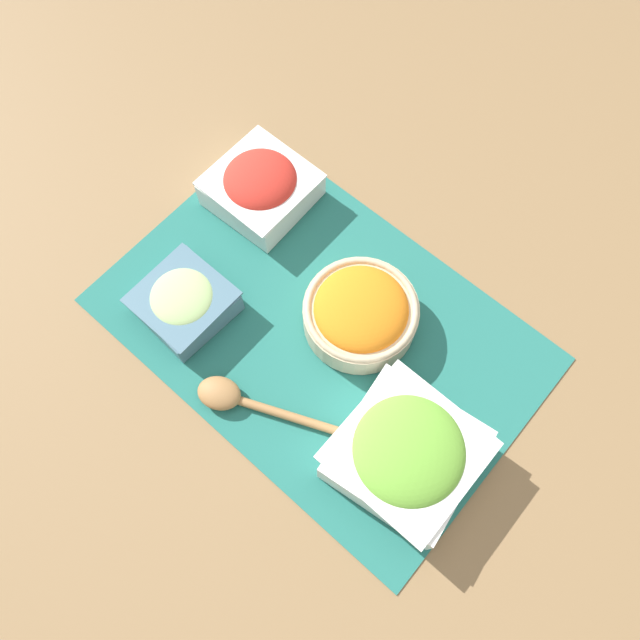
{
  "coord_description": "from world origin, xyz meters",
  "views": [
    {
      "loc": [
        0.21,
        -0.24,
        0.8
      ],
      "look_at": [
        0.0,
        0.0,
        0.03
      ],
      "focal_mm": 35.0,
      "sensor_mm": 36.0,
      "label": 1
    }
  ],
  "objects_px": {
    "cucumber_bowl": "(184,301)",
    "lettuce_bowl": "(407,453)",
    "carrot_bowl": "(361,312)",
    "wooden_spoon": "(240,400)",
    "tomato_bowl": "(261,186)"
  },
  "relations": [
    {
      "from": "lettuce_bowl",
      "to": "cucumber_bowl",
      "type": "height_order",
      "value": "lettuce_bowl"
    },
    {
      "from": "tomato_bowl",
      "to": "wooden_spoon",
      "type": "height_order",
      "value": "tomato_bowl"
    },
    {
      "from": "lettuce_bowl",
      "to": "carrot_bowl",
      "type": "bearing_deg",
      "value": 146.18
    },
    {
      "from": "carrot_bowl",
      "to": "lettuce_bowl",
      "type": "distance_m",
      "value": 0.2
    },
    {
      "from": "carrot_bowl",
      "to": "lettuce_bowl",
      "type": "height_order",
      "value": "lettuce_bowl"
    },
    {
      "from": "cucumber_bowl",
      "to": "lettuce_bowl",
      "type": "bearing_deg",
      "value": 5.55
    },
    {
      "from": "lettuce_bowl",
      "to": "wooden_spoon",
      "type": "xyz_separation_m",
      "value": [
        -0.21,
        -0.08,
        -0.03
      ]
    },
    {
      "from": "lettuce_bowl",
      "to": "cucumber_bowl",
      "type": "distance_m",
      "value": 0.36
    },
    {
      "from": "carrot_bowl",
      "to": "cucumber_bowl",
      "type": "distance_m",
      "value": 0.24
    },
    {
      "from": "lettuce_bowl",
      "to": "cucumber_bowl",
      "type": "bearing_deg",
      "value": -174.45
    },
    {
      "from": "cucumber_bowl",
      "to": "wooden_spoon",
      "type": "distance_m",
      "value": 0.16
    },
    {
      "from": "tomato_bowl",
      "to": "wooden_spoon",
      "type": "distance_m",
      "value": 0.32
    },
    {
      "from": "cucumber_bowl",
      "to": "tomato_bowl",
      "type": "height_order",
      "value": "tomato_bowl"
    },
    {
      "from": "lettuce_bowl",
      "to": "cucumber_bowl",
      "type": "xyz_separation_m",
      "value": [
        -0.36,
        -0.03,
        -0.01
      ]
    },
    {
      "from": "cucumber_bowl",
      "to": "carrot_bowl",
      "type": "bearing_deg",
      "value": 36.59
    }
  ]
}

